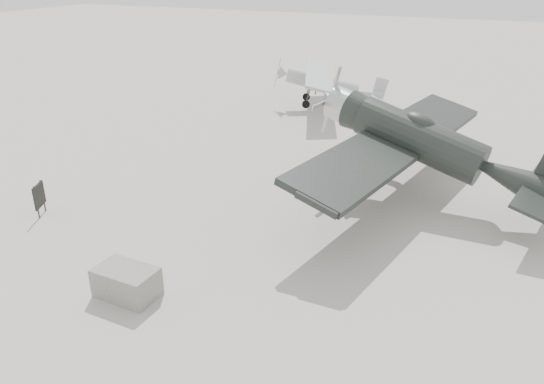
{
  "coord_description": "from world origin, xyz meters",
  "views": [
    {
      "loc": [
        7.11,
        -15.06,
        8.94
      ],
      "look_at": [
        0.27,
        0.38,
        1.5
      ],
      "focal_mm": 35.0,
      "sensor_mm": 36.0,
      "label": 1
    }
  ],
  "objects_px": {
    "highwing_monoplane": "(327,81)",
    "lowwing_monoplane": "(430,145)",
    "sign_board": "(39,196)",
    "equipment_block": "(127,282)"
  },
  "relations": [
    {
      "from": "highwing_monoplane",
      "to": "equipment_block",
      "type": "bearing_deg",
      "value": -105.87
    },
    {
      "from": "highwing_monoplane",
      "to": "sign_board",
      "type": "distance_m",
      "value": 20.13
    },
    {
      "from": "highwing_monoplane",
      "to": "lowwing_monoplane",
      "type": "bearing_deg",
      "value": -75.91
    },
    {
      "from": "equipment_block",
      "to": "sign_board",
      "type": "distance_m",
      "value": 7.03
    },
    {
      "from": "highwing_monoplane",
      "to": "equipment_block",
      "type": "xyz_separation_m",
      "value": [
        1.55,
        -22.52,
        -1.33
      ]
    },
    {
      "from": "lowwing_monoplane",
      "to": "equipment_block",
      "type": "bearing_deg",
      "value": -111.98
    },
    {
      "from": "lowwing_monoplane",
      "to": "highwing_monoplane",
      "type": "xyz_separation_m",
      "value": [
        -8.3,
        12.36,
        -0.6
      ]
    },
    {
      "from": "lowwing_monoplane",
      "to": "sign_board",
      "type": "xyz_separation_m",
      "value": [
        -13.11,
        -7.16,
        -1.6
      ]
    },
    {
      "from": "lowwing_monoplane",
      "to": "sign_board",
      "type": "bearing_deg",
      "value": -139.71
    },
    {
      "from": "lowwing_monoplane",
      "to": "equipment_block",
      "type": "height_order",
      "value": "lowwing_monoplane"
    }
  ]
}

